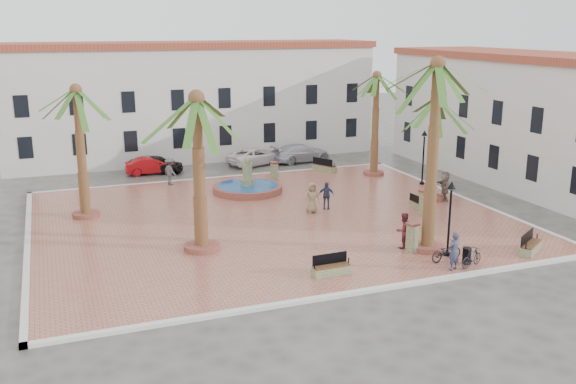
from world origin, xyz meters
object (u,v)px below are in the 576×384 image
at_px(palm_nw, 77,105).
at_px(lamppost_s, 450,206).
at_px(palm_ne, 377,87).
at_px(car_silver, 301,153).
at_px(pedestrian_east, 445,186).
at_px(palm_sw, 197,118).
at_px(litter_bin, 467,256).
at_px(bicycle_b, 472,258).
at_px(bollard_e, 424,202).
at_px(pedestrian_fountain_a, 312,198).
at_px(palm_e, 435,113).
at_px(fountain, 248,187).
at_px(bench_se, 531,247).
at_px(bench_ne, 324,167).
at_px(bench_e, 419,205).
at_px(cyclist_b, 403,230).
at_px(lamppost_e, 424,148).
at_px(car_black, 156,164).
at_px(palm_s, 437,84).
at_px(car_red, 152,166).
at_px(car_white, 256,156).
at_px(bench_s, 331,269).
at_px(bicycle_a, 446,252).
at_px(pedestrian_fountain_b, 326,195).
at_px(cyclist_a, 454,251).
at_px(bollard_n, 274,171).
at_px(bollard_se, 412,237).
at_px(pedestrian_north, 170,171).

relative_size(palm_nw, lamppost_s, 2.07).
relative_size(palm_ne, car_silver, 1.50).
bearing_deg(pedestrian_east, palm_sw, -62.13).
distance_m(litter_bin, bicycle_b, 0.42).
height_order(bollard_e, pedestrian_fountain_a, pedestrian_fountain_a).
distance_m(palm_e, pedestrian_fountain_a, 9.33).
bearing_deg(car_silver, fountain, 130.40).
distance_m(palm_e, bench_se, 11.36).
relative_size(bench_ne, lamppost_s, 0.54).
height_order(fountain, palm_ne, palm_ne).
height_order(bench_e, cyclist_b, cyclist_b).
distance_m(palm_nw, lamppost_e, 22.62).
bearing_deg(car_black, palm_sw, -159.49).
height_order(bench_se, bicycle_b, bench_se).
bearing_deg(palm_s, palm_sw, 159.10).
distance_m(car_red, car_white, 8.35).
bearing_deg(palm_s, lamppost_e, 58.83).
distance_m(palm_nw, bench_ne, 19.56).
relative_size(palm_ne, bench_s, 4.25).
xyz_separation_m(palm_ne, bench_s, (-11.05, -16.71, -6.14)).
xyz_separation_m(lamppost_s, bicycle_b, (0.16, -1.65, -2.03)).
bearing_deg(car_white, bollard_e, 173.41).
xyz_separation_m(bicycle_a, car_black, (-9.48, 23.85, 0.09)).
height_order(palm_nw, bench_se, palm_nw).
height_order(car_red, car_white, car_white).
relative_size(bicycle_b, pedestrian_fountain_b, 0.90).
xyz_separation_m(fountain, bicycle_a, (4.87, -15.52, 0.13)).
bearing_deg(bench_ne, palm_s, 145.03).
height_order(bench_se, cyclist_b, cyclist_b).
bearing_deg(cyclist_a, litter_bin, -178.67).
relative_size(palm_sw, bollard_n, 5.57).
xyz_separation_m(palm_e, bench_e, (-1.85, -1.62, -5.21)).
distance_m(bench_se, bollard_n, 19.34).
bearing_deg(litter_bin, bench_ne, 85.15).
xyz_separation_m(bench_s, pedestrian_east, (11.74, 8.71, 0.68)).
bearing_deg(pedestrian_east, pedestrian_fountain_b, -81.20).
relative_size(lamppost_e, bollard_se, 2.54).
bearing_deg(lamppost_e, bicycle_a, -118.03).
relative_size(fountain, pedestrian_north, 2.39).
bearing_deg(palm_s, pedestrian_fountain_a, 109.52).
xyz_separation_m(bollard_se, cyclist_a, (0.53, -2.64, 0.12)).
relative_size(palm_s, bench_s, 5.26).
distance_m(fountain, bollard_se, 14.51).
bearing_deg(bench_e, bench_se, -175.06).
bearing_deg(cyclist_a, bench_ne, -118.04).
bearing_deg(palm_e, bench_s, -140.19).
bearing_deg(litter_bin, pedestrian_east, 61.14).
xyz_separation_m(bench_s, bench_ne, (8.10, 19.01, 0.02)).
height_order(lamppost_s, car_white, lamppost_s).
distance_m(palm_nw, palm_sw, 9.29).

